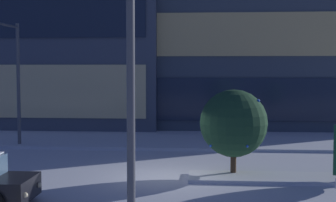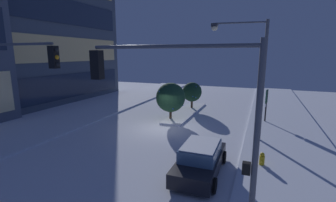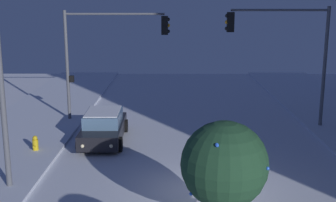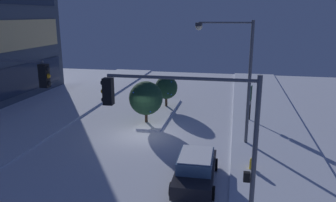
{
  "view_description": "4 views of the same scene",
  "coord_description": "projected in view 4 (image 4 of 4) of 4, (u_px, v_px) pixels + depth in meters",
  "views": [
    {
      "loc": [
        1.62,
        -18.78,
        4.09
      ],
      "look_at": [
        0.12,
        -0.29,
        2.88
      ],
      "focal_mm": 54.59,
      "sensor_mm": 36.0,
      "label": 1
    },
    {
      "loc": [
        -16.37,
        -6.87,
        5.7
      ],
      "look_at": [
        0.62,
        -0.11,
        2.08
      ],
      "focal_mm": 25.46,
      "sensor_mm": 36.0,
      "label": 2
    },
    {
      "loc": [
        14.54,
        -1.13,
        6.6
      ],
      "look_at": [
        -2.39,
        -1.24,
        2.76
      ],
      "focal_mm": 47.22,
      "sensor_mm": 36.0,
      "label": 3
    },
    {
      "loc": [
        -20.73,
        -6.0,
        8.07
      ],
      "look_at": [
        1.38,
        -1.51,
        2.18
      ],
      "focal_mm": 35.48,
      "sensor_mm": 36.0,
      "label": 4
    }
  ],
  "objects": [
    {
      "name": "fire_hydrant",
      "position": [
        252.0,
        165.0,
        17.5
      ],
      "size": [
        0.48,
        0.26,
        0.8
      ],
      "color": "gold",
      "rests_on": "ground"
    },
    {
      "name": "median_strip",
      "position": [
        161.0,
        113.0,
        27.9
      ],
      "size": [
        9.0,
        1.8,
        0.14
      ],
      "primitive_type": "cube",
      "color": "silver",
      "rests_on": "ground"
    },
    {
      "name": "curb_strip_far",
      "position": [
        30.0,
        126.0,
        24.49
      ],
      "size": [
        52.0,
        5.2,
        0.14
      ],
      "primitive_type": "cube",
      "color": "silver",
      "rests_on": "ground"
    },
    {
      "name": "parking_info_sign",
      "position": [
        251.0,
        99.0,
        25.4
      ],
      "size": [
        0.55,
        0.2,
        2.82
      ],
      "rotation": [
        0.0,
        0.0,
        1.32
      ],
      "color": "black",
      "rests_on": "ground"
    },
    {
      "name": "decorated_tree_median",
      "position": [
        146.0,
        98.0,
        24.83
      ],
      "size": [
        2.55,
        2.55,
        3.28
      ],
      "color": "#473323",
      "rests_on": "ground"
    },
    {
      "name": "car_near",
      "position": [
        196.0,
        169.0,
        16.31
      ],
      "size": [
        4.6,
        2.1,
        1.49
      ],
      "rotation": [
        0.0,
        0.0,
        0.02
      ],
      "color": "black",
      "rests_on": "ground"
    },
    {
      "name": "decorated_tree_left_of_median",
      "position": [
        166.0,
        88.0,
        29.27
      ],
      "size": [
        2.01,
        2.04,
        2.83
      ],
      "color": "#473323",
      "rests_on": "ground"
    },
    {
      "name": "ground",
      "position": [
        143.0,
        135.0,
        22.85
      ],
      "size": [
        52.0,
        52.0,
        0.0
      ],
      "primitive_type": "plane",
      "color": "silver"
    },
    {
      "name": "curb_strip_near",
      "position": [
        273.0,
        144.0,
        21.16
      ],
      "size": [
        52.0,
        5.2,
        0.14
      ],
      "primitive_type": "cube",
      "color": "silver",
      "rests_on": "ground"
    },
    {
      "name": "street_lamp_arched",
      "position": [
        234.0,
        65.0,
        20.12
      ],
      "size": [
        0.68,
        3.47,
        7.76
      ],
      "rotation": [
        0.0,
        0.0,
        1.67
      ],
      "color": "#565960",
      "rests_on": "ground"
    },
    {
      "name": "traffic_light_corner_near_left",
      "position": [
        192.0,
        124.0,
        11.87
      ],
      "size": [
        0.32,
        5.75,
        6.13
      ],
      "rotation": [
        0.0,
        0.0,
        1.57
      ],
      "color": "#565960",
      "rests_on": "ground"
    }
  ]
}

